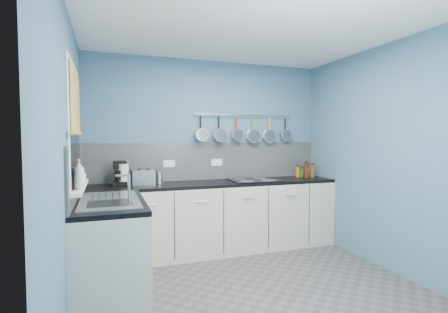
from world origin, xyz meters
TOP-DOWN VIEW (x-y plane):
  - floor at (0.00, 0.00)m, footprint 3.20×3.00m
  - ceiling at (0.00, 0.00)m, footprint 3.20×3.00m
  - wall_back at (0.00, 1.51)m, footprint 3.20×0.02m
  - wall_front at (0.00, -1.51)m, footprint 3.20×0.02m
  - wall_left at (-1.61, 0.00)m, footprint 0.02×3.00m
  - wall_right at (1.61, 0.00)m, footprint 0.02×3.00m
  - backsplash_back at (0.00, 1.49)m, footprint 3.20×0.02m
  - backsplash_left at (-1.59, 0.60)m, footprint 0.02×1.80m
  - cabinet_run_back at (0.00, 1.20)m, footprint 3.20×0.60m
  - worktop_back at (0.00, 1.20)m, footprint 3.20×0.60m
  - cabinet_run_left at (-1.30, 0.30)m, footprint 0.60×1.20m
  - worktop_left at (-1.30, 0.30)m, footprint 0.60×1.20m
  - window_frame at (-1.58, 0.30)m, footprint 0.01×1.00m
  - window_glass at (-1.57, 0.30)m, footprint 0.01×0.90m
  - bamboo_blind at (-1.56, 0.30)m, footprint 0.01×0.90m
  - window_sill at (-1.55, 0.30)m, footprint 0.10×0.98m
  - sink_unit at (-1.30, 0.30)m, footprint 0.50×0.95m
  - mixer_tap at (-1.14, 0.12)m, footprint 0.12×0.08m
  - socket_left at (-0.55, 1.48)m, footprint 0.15×0.01m
  - socket_right at (0.10, 1.48)m, footprint 0.15×0.01m
  - pot_rail at (0.50, 1.45)m, footprint 1.45×0.02m
  - soap_bottle_a at (-1.53, 0.04)m, footprint 0.09×0.10m
  - soap_bottle_b at (-1.53, 0.12)m, footprint 0.09×0.09m
  - paper_towel at (-1.14, 1.22)m, footprint 0.14×0.14m
  - coffee_maker at (-1.17, 1.25)m, footprint 0.18×0.19m
  - toaster at (-0.91, 1.22)m, footprint 0.30×0.19m
  - canister at (-0.72, 1.26)m, footprint 0.11×0.11m
  - hob at (0.51, 1.17)m, footprint 0.61×0.54m
  - pan_0 at (-0.13, 1.44)m, footprint 0.17×0.11m
  - pan_1 at (0.12, 1.44)m, footprint 0.18×0.13m
  - pan_2 at (0.37, 1.44)m, footprint 0.16×0.10m
  - pan_3 at (0.63, 1.44)m, footprint 0.20×0.07m
  - pan_4 at (0.88, 1.44)m, footprint 0.20×0.05m
  - pan_5 at (1.14, 1.44)m, footprint 0.17×0.07m
  - condiment_0 at (1.43, 1.32)m, footprint 0.07×0.07m
  - condiment_1 at (1.34, 1.32)m, footprint 0.06×0.06m
  - condiment_2 at (1.28, 1.33)m, footprint 0.07×0.07m
  - condiment_3 at (1.46, 1.22)m, footprint 0.06×0.06m
  - condiment_4 at (1.37, 1.23)m, footprint 0.06×0.06m

SIDE VIEW (x-z plane):
  - floor at x=0.00m, z-range -0.02..0.00m
  - cabinet_run_back at x=0.00m, z-range 0.00..0.86m
  - cabinet_run_left at x=-1.30m, z-range 0.00..0.86m
  - worktop_back at x=0.00m, z-range 0.86..0.90m
  - worktop_left at x=-1.30m, z-range 0.86..0.90m
  - sink_unit at x=-1.30m, z-range 0.90..0.91m
  - hob at x=0.51m, z-range 0.90..0.91m
  - condiment_1 at x=1.34m, z-range 0.90..1.02m
  - canister at x=-0.72m, z-range 0.90..1.04m
  - condiment_0 at x=1.43m, z-range 0.90..1.04m
  - condiment_2 at x=1.28m, z-range 0.90..1.05m
  - condiment_3 at x=1.46m, z-range 0.90..1.08m
  - toaster at x=-0.91m, z-range 0.90..1.08m
  - condiment_4 at x=1.37m, z-range 0.90..1.11m
  - paper_towel at x=-1.14m, z-range 0.90..1.16m
  - mixer_tap at x=-1.14m, z-range 0.90..1.16m
  - window_sill at x=-1.55m, z-range 1.02..1.05m
  - coffee_maker at x=-1.17m, z-range 0.90..1.19m
  - socket_left at x=-0.55m, z-range 1.09..1.18m
  - socket_right at x=0.10m, z-range 1.09..1.18m
  - soap_bottle_b at x=-1.53m, z-range 1.05..1.22m
  - backsplash_back at x=0.00m, z-range 0.90..1.40m
  - backsplash_left at x=-1.59m, z-range 0.90..1.40m
  - soap_bottle_a at x=-1.53m, z-range 1.05..1.29m
  - wall_back at x=0.00m, z-range 0.00..2.50m
  - wall_front at x=0.00m, z-range 0.00..2.50m
  - wall_left at x=-1.61m, z-range 0.00..2.50m
  - wall_right at x=1.61m, z-range 0.00..2.50m
  - window_glass at x=-1.57m, z-range 1.05..2.05m
  - window_frame at x=-1.58m, z-range 1.00..2.10m
  - pan_4 at x=0.88m, z-range 1.39..1.78m
  - pan_3 at x=0.63m, z-range 1.39..1.78m
  - pan_1 at x=0.12m, z-range 1.41..1.78m
  - pan_5 at x=1.14m, z-range 1.42..1.78m
  - pan_0 at x=-0.13m, z-range 1.42..1.78m
  - pan_2 at x=0.37m, z-range 1.43..1.78m
  - bamboo_blind at x=-1.56m, z-range 1.50..2.05m
  - pot_rail at x=0.50m, z-range 1.77..1.79m
  - ceiling at x=0.00m, z-range 2.50..2.52m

